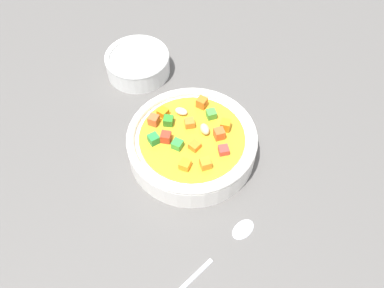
# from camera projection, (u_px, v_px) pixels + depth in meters

# --- Properties ---
(ground_plane) EXTENTS (1.40, 1.40, 0.02)m
(ground_plane) POSITION_uv_depth(u_px,v_px,m) (192.00, 156.00, 0.61)
(ground_plane) COLOR #565451
(soup_bowl_main) EXTENTS (0.19, 0.19, 0.06)m
(soup_bowl_main) POSITION_uv_depth(u_px,v_px,m) (192.00, 143.00, 0.58)
(soup_bowl_main) COLOR white
(soup_bowl_main) RESTS_ON ground_plane
(spoon) EXTENTS (0.12, 0.17, 0.01)m
(spoon) POSITION_uv_depth(u_px,v_px,m) (221.00, 250.00, 0.51)
(spoon) COLOR silver
(spoon) RESTS_ON ground_plane
(side_bowl_small) EXTENTS (0.11, 0.11, 0.04)m
(side_bowl_small) POSITION_uv_depth(u_px,v_px,m) (138.00, 63.00, 0.69)
(side_bowl_small) COLOR white
(side_bowl_small) RESTS_ON ground_plane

